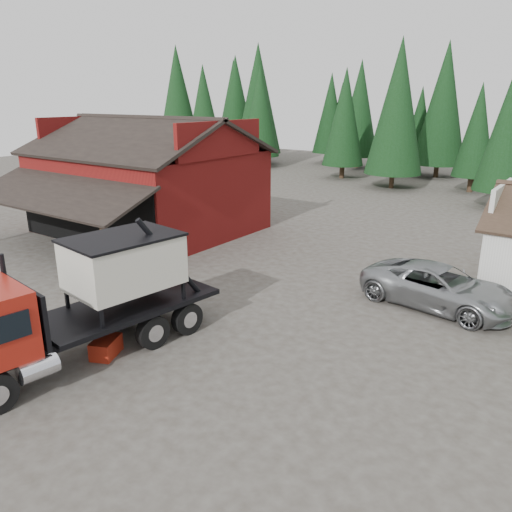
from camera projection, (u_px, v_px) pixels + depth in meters
The scene contains 9 objects.
ground at pixel (158, 326), 18.74m from camera, with size 120.00×120.00×0.00m, color #403A32.
red_barn at pixel (148, 188), 31.70m from camera, with size 12.80×13.63×7.18m.
conifer_backdrop at pixel (457, 181), 51.29m from camera, with size 76.00×16.00×16.00m, color black, non-canonical shape.
near_pine_a at pixel (204, 116), 50.70m from camera, with size 4.40×4.40×11.40m.
near_pine_b at pixel (507, 130), 36.88m from camera, with size 3.96×3.96×10.40m.
near_pine_d at pixel (398, 107), 45.07m from camera, with size 5.28×5.28×13.40m.
feed_truck at pixel (80, 299), 15.95m from camera, with size 3.90×10.02×4.40m.
silver_car at pixel (439, 287), 20.24m from camera, with size 2.86×6.20×1.72m, color #96999C.
equip_box at pixel (106, 347), 16.54m from camera, with size 0.70×1.10×0.60m, color maroon.
Camera 1 is at (12.94, -11.72, 8.20)m, focal length 35.00 mm.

